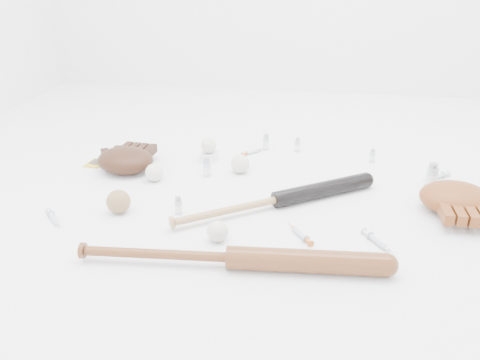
# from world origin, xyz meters

# --- Properties ---
(bat_dark) EXTENTS (0.71, 0.49, 0.06)m
(bat_dark) POSITION_xyz_m (0.10, -0.08, 0.03)
(bat_dark) COLOR black
(bat_dark) RESTS_ON ground
(bat_wood) EXTENTS (0.90, 0.13, 0.07)m
(bat_wood) POSITION_xyz_m (0.00, -0.45, 0.03)
(bat_wood) COLOR brown
(bat_wood) RESTS_ON ground
(glove_dark) EXTENTS (0.30, 0.30, 0.10)m
(glove_dark) POSITION_xyz_m (-0.53, 0.13, 0.05)
(glove_dark) COLOR black
(glove_dark) RESTS_ON ground
(glove_tan) EXTENTS (0.28, 0.28, 0.10)m
(glove_tan) POSITION_xyz_m (0.70, -0.02, 0.05)
(glove_tan) COLOR brown
(glove_tan) RESTS_ON ground
(trading_card) EXTENTS (0.07, 0.10, 0.00)m
(trading_card) POSITION_xyz_m (-0.68, 0.18, 0.00)
(trading_card) COLOR gold
(trading_card) RESTS_ON ground
(pedestal) EXTENTS (0.07, 0.07, 0.04)m
(pedestal) POSITION_xyz_m (-0.22, 0.29, 0.02)
(pedestal) COLOR white
(pedestal) RESTS_ON ground
(baseball_on_pedestal) EXTENTS (0.07, 0.07, 0.07)m
(baseball_on_pedestal) POSITION_xyz_m (-0.22, 0.29, 0.07)
(baseball_on_pedestal) COLOR silver
(baseball_on_pedestal) RESTS_ON pedestal
(baseball_left) EXTENTS (0.07, 0.07, 0.07)m
(baseball_left) POSITION_xyz_m (-0.38, 0.06, 0.03)
(baseball_left) COLOR silver
(baseball_left) RESTS_ON ground
(baseball_upper) EXTENTS (0.08, 0.08, 0.08)m
(baseball_upper) POSITION_xyz_m (-0.07, 0.19, 0.04)
(baseball_upper) COLOR silver
(baseball_upper) RESTS_ON ground
(baseball_mid) EXTENTS (0.07, 0.07, 0.07)m
(baseball_mid) POSITION_xyz_m (-0.06, -0.32, 0.03)
(baseball_mid) COLOR silver
(baseball_mid) RESTS_ON ground
(baseball_aged) EXTENTS (0.08, 0.08, 0.08)m
(baseball_aged) POSITION_xyz_m (-0.43, -0.19, 0.04)
(baseball_aged) COLOR olive
(baseball_aged) RESTS_ON ground
(syringe_0) EXTENTS (0.12, 0.12, 0.02)m
(syringe_0) POSITION_xyz_m (-0.62, -0.28, 0.01)
(syringe_0) COLOR #ADBCC6
(syringe_0) RESTS_ON ground
(syringe_1) EXTENTS (0.10, 0.14, 0.02)m
(syringe_1) POSITION_xyz_m (0.19, -0.26, 0.01)
(syringe_1) COLOR #ADBCC6
(syringe_1) RESTS_ON ground
(syringe_2) EXTENTS (0.12, 0.11, 0.02)m
(syringe_2) POSITION_xyz_m (-0.04, 0.40, 0.01)
(syringe_2) COLOR #ADBCC6
(syringe_2) RESTS_ON ground
(syringe_3) EXTENTS (0.11, 0.15, 0.02)m
(syringe_3) POSITION_xyz_m (0.42, -0.27, 0.01)
(syringe_3) COLOR #ADBCC6
(syringe_3) RESTS_ON ground
(syringe_4) EXTENTS (0.15, 0.12, 0.02)m
(syringe_4) POSITION_xyz_m (0.70, 0.24, 0.01)
(syringe_4) COLOR #ADBCC6
(syringe_4) RESTS_ON ground
(vial_0) EXTENTS (0.03, 0.03, 0.07)m
(vial_0) POSITION_xyz_m (0.01, 0.45, 0.04)
(vial_0) COLOR #B1BBC3
(vial_0) RESTS_ON ground
(vial_1) EXTENTS (0.02, 0.02, 0.06)m
(vial_1) POSITION_xyz_m (0.47, 0.38, 0.03)
(vial_1) COLOR #B1BBC3
(vial_1) RESTS_ON ground
(vial_2) EXTENTS (0.03, 0.03, 0.07)m
(vial_2) POSITION_xyz_m (-0.19, 0.13, 0.04)
(vial_2) COLOR #B1BBC3
(vial_2) RESTS_ON ground
(vial_3) EXTENTS (0.04, 0.04, 0.10)m
(vial_3) POSITION_xyz_m (0.66, 0.16, 0.05)
(vial_3) COLOR #B1BBC3
(vial_3) RESTS_ON ground
(vial_4) EXTENTS (0.02, 0.02, 0.06)m
(vial_4) POSITION_xyz_m (-0.22, -0.18, 0.03)
(vial_4) COLOR #B1BBC3
(vial_4) RESTS_ON ground
(vial_5) EXTENTS (0.02, 0.02, 0.06)m
(vial_5) POSITION_xyz_m (0.15, 0.45, 0.03)
(vial_5) COLOR #B1BBC3
(vial_5) RESTS_ON ground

